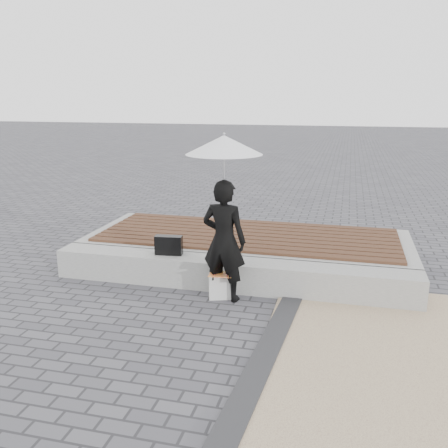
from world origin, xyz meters
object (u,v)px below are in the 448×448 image
Objects in this scene: canvas_tote at (222,286)px; seating_ledge at (230,274)px; woman at (224,241)px; parasol at (224,145)px; handbag at (169,245)px.

seating_ledge is at bearing 68.77° from canvas_tote.
woman is 4.56× the size of canvas_tote.
parasol is 3.15× the size of handbag.
handbag is at bearing 136.17° from canvas_tote.
parasol reaches higher than canvas_tote.
woman is at bearing -31.61° from handbag.
seating_ledge is 0.95m from handbag.
woman is 0.61m from canvas_tote.
handbag reaches higher than canvas_tote.
seating_ledge is at bearing 92.10° from parasol.
parasol is 3.49× the size of canvas_tote.
seating_ledge is 13.19× the size of handbag.
parasol reaches higher than handbag.
parasol is (-0.00, 0.00, 1.20)m from woman.
handbag is 1.02m from canvas_tote.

